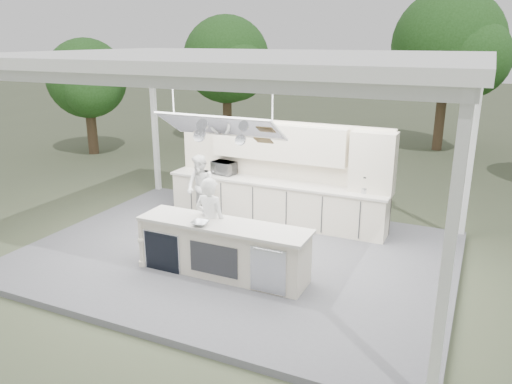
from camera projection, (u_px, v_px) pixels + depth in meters
The scene contains 12 objects.
ground at pixel (237, 258), 9.73m from camera, with size 90.00×90.00×0.00m, color #444C34.
stage_deck at pixel (237, 255), 9.71m from camera, with size 8.00×6.00×0.12m, color #595A5E.
tent at pixel (235, 62), 8.62m from camera, with size 8.20×6.20×3.86m.
demo_island at pixel (222, 249), 8.69m from camera, with size 3.10×0.79×0.95m.
back_counter at pixel (275, 201), 11.20m from camera, with size 5.08×0.72×0.95m.
back_wall_unit at pixel (298, 159), 10.92m from camera, with size 5.05×0.48×2.25m.
tree_cluster at pixel (359, 62), 17.29m from camera, with size 19.55×9.40×5.85m.
head_chef at pixel (211, 223), 8.91m from camera, with size 0.61×0.40×1.67m, color white.
sous_chef at pixel (201, 188), 11.26m from camera, with size 0.73×0.57×1.50m, color white.
toaster_oven at pixel (224, 168), 11.59m from camera, with size 0.54×0.37×0.30m, color #B1B3B8.
bowl_large at pixel (200, 223), 8.45m from camera, with size 0.29×0.29×0.07m, color #B8BCC0.
bowl_small at pixel (209, 213), 8.92m from camera, with size 0.26×0.26×0.08m, color silver.
Camera 1 is at (4.07, -7.93, 4.12)m, focal length 35.00 mm.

